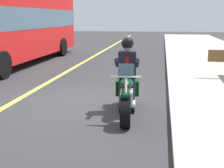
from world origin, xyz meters
name	(u,v)px	position (x,y,z in m)	size (l,w,h in m)	color
ground_plane	(90,103)	(0.00, 0.00, 0.00)	(80.00, 80.00, 0.00)	#333335
lane_center_stripe	(17,100)	(0.00, -2.00, 0.01)	(60.00, 0.16, 0.01)	#E5DB4C
motorcycle_main	(127,95)	(0.75, 1.02, 0.45)	(2.22, 0.71, 1.26)	black
rider_main	(127,68)	(0.56, 1.01, 1.04)	(0.65, 0.59, 1.74)	black
bus_near	(14,23)	(-6.21, -5.04, 1.87)	(11.05, 2.70, 3.30)	red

